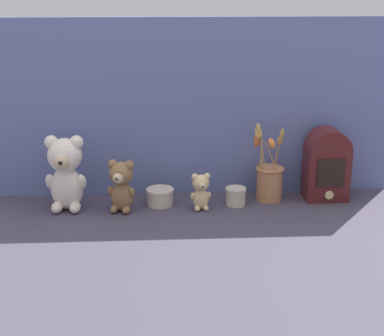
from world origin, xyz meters
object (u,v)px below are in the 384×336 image
(flower_vase, at_px, (269,178))
(decorative_tin_short, at_px, (236,196))
(teddy_bear_medium, at_px, (121,185))
(teddy_bear_small, at_px, (201,191))
(teddy_bear_large, at_px, (66,172))
(decorative_tin_tall, at_px, (160,197))
(vintage_radio, at_px, (327,163))

(flower_vase, relative_size, decorative_tin_short, 4.00)
(teddy_bear_medium, relative_size, flower_vase, 0.62)
(teddy_bear_small, xyz_separation_m, decorative_tin_short, (0.13, 0.04, -0.04))
(teddy_bear_large, distance_m, decorative_tin_tall, 0.36)
(decorative_tin_tall, bearing_deg, decorative_tin_short, -3.49)
(teddy_bear_small, bearing_deg, teddy_bear_large, 176.84)
(teddy_bear_medium, height_order, teddy_bear_small, teddy_bear_medium)
(teddy_bear_small, height_order, decorative_tin_short, teddy_bear_small)
(teddy_bear_small, bearing_deg, teddy_bear_medium, 179.92)
(teddy_bear_large, bearing_deg, vintage_radio, 3.35)
(teddy_bear_medium, bearing_deg, flower_vase, 8.56)
(teddy_bear_small, height_order, decorative_tin_tall, teddy_bear_small)
(decorative_tin_tall, xyz_separation_m, decorative_tin_short, (0.28, -0.02, 0.00))
(teddy_bear_small, relative_size, vintage_radio, 0.50)
(decorative_tin_short, bearing_deg, teddy_bear_medium, -175.11)
(teddy_bear_large, relative_size, decorative_tin_tall, 2.71)
(teddy_bear_medium, relative_size, teddy_bear_small, 1.40)
(vintage_radio, xyz_separation_m, decorative_tin_tall, (-0.63, -0.03, -0.11))
(flower_vase, bearing_deg, teddy_bear_large, -175.69)
(teddy_bear_medium, distance_m, decorative_tin_tall, 0.16)
(teddy_bear_large, height_order, teddy_bear_medium, teddy_bear_large)
(teddy_bear_large, xyz_separation_m, decorative_tin_short, (0.62, 0.01, -0.11))
(teddy_bear_large, distance_m, vintage_radio, 0.98)
(teddy_bear_large, distance_m, teddy_bear_medium, 0.21)
(vintage_radio, bearing_deg, teddy_bear_medium, -173.84)
(teddy_bear_medium, bearing_deg, decorative_tin_short, 4.89)
(teddy_bear_large, bearing_deg, decorative_tin_short, 0.87)
(flower_vase, bearing_deg, decorative_tin_short, -160.37)
(vintage_radio, bearing_deg, teddy_bear_small, -170.18)
(teddy_bear_large, xyz_separation_m, decorative_tin_tall, (0.34, 0.03, -0.11))
(teddy_bear_small, distance_m, decorative_tin_short, 0.14)
(teddy_bear_small, distance_m, decorative_tin_tall, 0.16)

